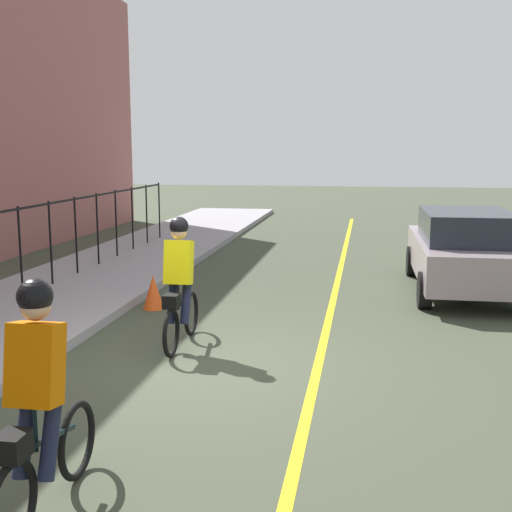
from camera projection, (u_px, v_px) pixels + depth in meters
ground_plane at (191, 365)px, 8.39m from camera, size 80.00×80.00×0.00m
lane_line_centre at (316, 372)px, 8.13m from camera, size 36.00×0.12×0.01m
cyclist_lead at (179, 283)px, 9.01m from camera, size 1.71×0.36×1.83m
cyclist_follow at (39, 402)px, 4.80m from camera, size 1.71×0.36×1.83m
patrol_sedan at (465, 250)px, 12.51m from camera, size 4.41×1.95×1.58m
traffic_cone_near at (153, 292)px, 11.28m from camera, size 0.36×0.36×0.59m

